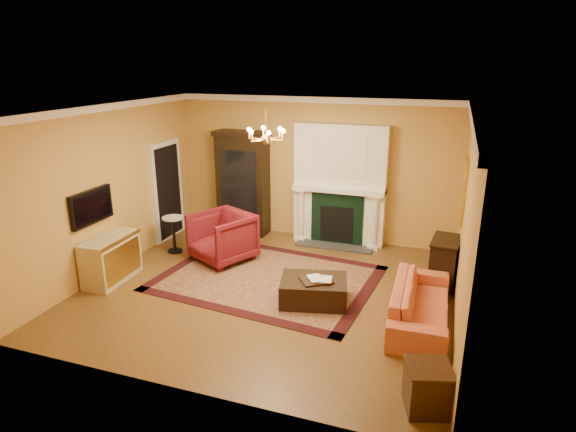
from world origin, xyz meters
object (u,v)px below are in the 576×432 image
at_px(coral_sofa, 421,297).
at_px(end_table, 427,389).
at_px(console_table, 444,263).
at_px(wingback_armchair, 222,235).
at_px(pedestal_table, 174,232).
at_px(commode, 111,259).
at_px(leather_ottoman, 314,290).
at_px(china_cabinet, 243,185).

height_order(coral_sofa, end_table, coral_sofa).
bearing_deg(console_table, wingback_armchair, -170.99).
relative_size(pedestal_table, coral_sofa, 0.36).
bearing_deg(commode, wingback_armchair, 42.50).
height_order(coral_sofa, leather_ottoman, coral_sofa).
distance_m(end_table, console_table, 3.30).
distance_m(china_cabinet, leather_ottoman, 3.69).
xyz_separation_m(commode, console_table, (5.51, 1.69, 0.00)).
xyz_separation_m(china_cabinet, end_table, (4.26, -4.65, -0.82)).
relative_size(pedestal_table, end_table, 1.42).
xyz_separation_m(pedestal_table, console_table, (5.17, 0.20, -0.03)).
relative_size(end_table, leather_ottoman, 0.50).
bearing_deg(wingback_armchair, china_cabinet, 125.95).
xyz_separation_m(commode, end_table, (5.45, -1.61, -0.14)).
xyz_separation_m(china_cabinet, coral_sofa, (4.04, -2.74, -0.69)).
distance_m(commode, coral_sofa, 5.24).
xyz_separation_m(coral_sofa, end_table, (0.22, -1.91, -0.14)).
distance_m(commode, end_table, 5.69).
relative_size(commode, coral_sofa, 0.53).
height_order(commode, end_table, commode).
bearing_deg(console_table, leather_ottoman, -140.02).
height_order(pedestal_table, end_table, pedestal_table).
bearing_deg(leather_ottoman, coral_sofa, -15.51).
bearing_deg(commode, coral_sofa, 1.08).
height_order(china_cabinet, end_table, china_cabinet).
distance_m(china_cabinet, pedestal_table, 1.88).
bearing_deg(china_cabinet, console_table, -16.85).
height_order(coral_sofa, console_table, console_table).
distance_m(wingback_armchair, end_table, 5.03).
bearing_deg(china_cabinet, commode, -110.99).
distance_m(coral_sofa, end_table, 1.93).
bearing_deg(wingback_armchair, pedestal_table, -156.10).
bearing_deg(pedestal_table, coral_sofa, -13.70).
relative_size(china_cabinet, console_table, 2.68).
relative_size(china_cabinet, pedestal_table, 2.92).
relative_size(wingback_armchair, leather_ottoman, 1.00).
relative_size(coral_sofa, leather_ottoman, 1.96).
bearing_deg(china_cabinet, end_table, -47.03).
xyz_separation_m(china_cabinet, wingback_armchair, (0.26, -1.60, -0.56)).
bearing_deg(china_cabinet, coral_sofa, -33.64).
bearing_deg(commode, console_table, 14.87).
distance_m(wingback_armchair, coral_sofa, 3.95).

